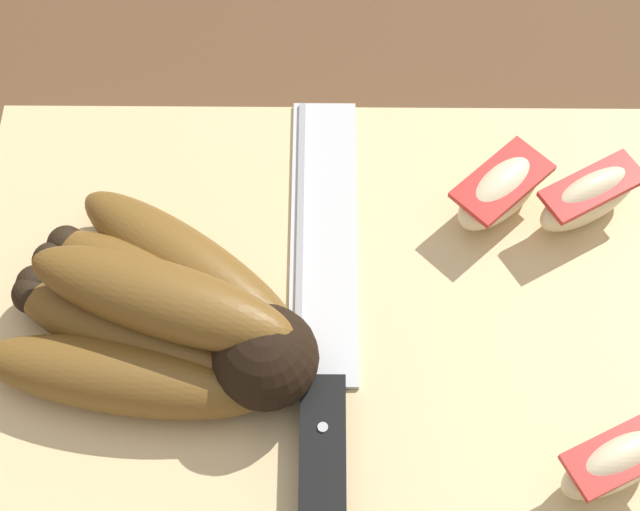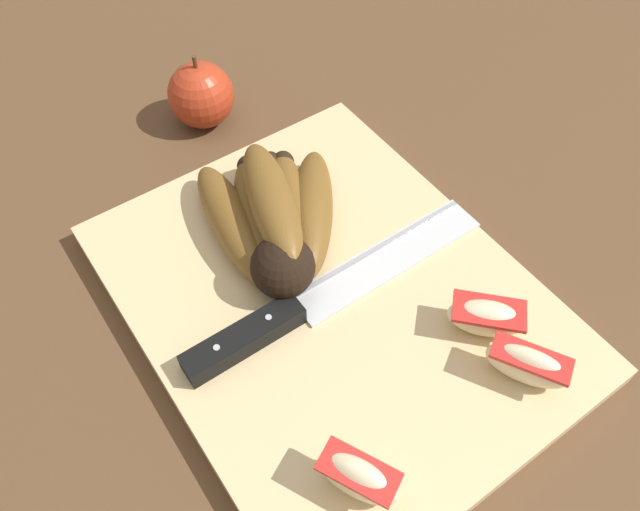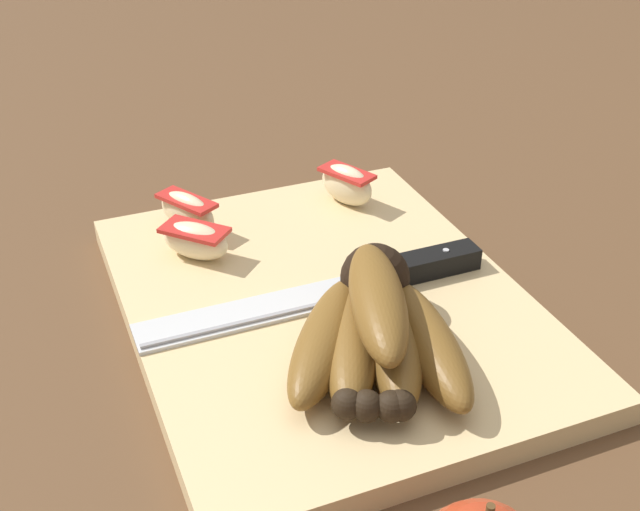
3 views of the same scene
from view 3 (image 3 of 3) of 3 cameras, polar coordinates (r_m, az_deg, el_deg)
The scene contains 7 objects.
ground_plane at distance 0.64m, azimuth -0.57°, elevation -4.62°, with size 6.00×6.00×0.00m, color brown.
cutting_board at distance 0.64m, azimuth 0.43°, elevation -3.66°, with size 0.38×0.30×0.02m, color #DBBC84.
banana_bunch at distance 0.56m, azimuth 3.96°, elevation -5.00°, with size 0.17×0.15×0.06m.
chefs_knife at distance 0.64m, azimuth 3.10°, elevation -1.70°, with size 0.04×0.28×0.02m.
apple_wedge_near at distance 0.75m, azimuth 1.88°, elevation 5.02°, with size 0.06×0.05×0.04m.
apple_wedge_middle at distance 0.68m, azimuth -8.71°, elevation 1.09°, with size 0.06×0.06×0.03m.
apple_wedge_far at distance 0.72m, azimuth -9.25°, elevation 3.07°, with size 0.06×0.05×0.04m.
Camera 3 is at (0.48, -0.19, 0.38)m, focal length 45.80 mm.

